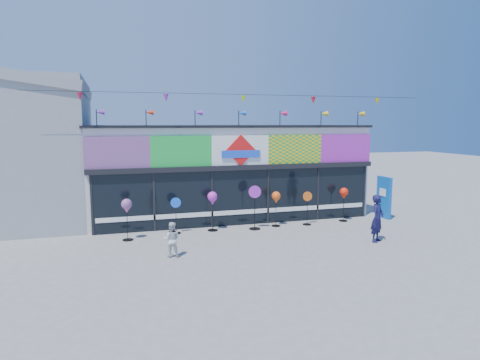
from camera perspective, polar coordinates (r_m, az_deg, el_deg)
name	(u,v)px	position (r m, az deg, el deg)	size (l,w,h in m)	color
ground	(269,248)	(14.70, 3.87, -8.99)	(80.00, 80.00, 0.00)	slate
kite_shop	(225,170)	(19.89, -2.02, 1.40)	(16.00, 5.70, 5.31)	silver
blue_sign	(384,197)	(20.02, 18.64, -2.19)	(0.17, 0.93, 1.85)	#0C57B7
spinner_0	(127,207)	(15.81, -14.87, -3.52)	(0.38, 0.38, 1.52)	black
spinner_1	(176,215)	(16.50, -8.54, -4.58)	(0.39, 0.35, 1.39)	black
spinner_2	(212,199)	(16.68, -3.69, -2.60)	(0.39, 0.39, 1.56)	black
spinner_3	(255,206)	(16.94, 1.98, -3.52)	(0.47, 0.45, 1.76)	black
spinner_4	(276,198)	(17.44, 4.85, -2.47)	(0.36, 0.36, 1.44)	black
spinner_5	(307,207)	(17.93, 8.96, -3.62)	(0.39, 0.35, 1.39)	black
spinner_6	(344,194)	(18.82, 13.69, -1.87)	(0.37, 0.37, 1.46)	black
adult_man	(377,218)	(15.94, 17.85, -4.90)	(0.62, 0.40, 1.69)	#14133B
child	(172,239)	(13.73, -9.10, -7.84)	(0.54, 0.31, 1.12)	silver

